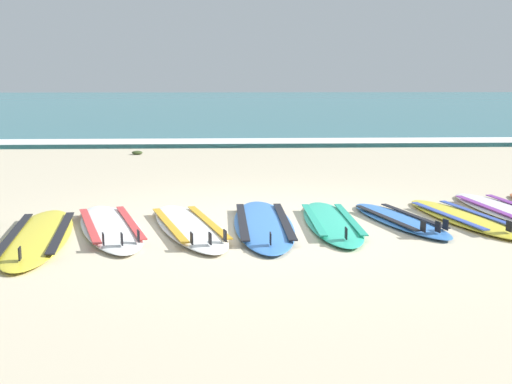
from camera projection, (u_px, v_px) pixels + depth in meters
The scene contains 12 objects.
ground_plane at pixel (271, 226), 6.89m from camera, with size 80.00×80.00×0.00m, color beige.
sea at pixel (235, 102), 44.19m from camera, with size 80.00×60.00×0.10m, color teal.
wave_foam_strip at pixel (248, 143), 15.34m from camera, with size 80.00×1.32×0.11m, color white.
surfboard_2 at pixel (38, 236), 6.32m from camera, with size 0.99×2.60×0.18m.
surfboard_3 at pixel (110, 227), 6.70m from camera, with size 1.27×2.45×0.18m.
surfboard_4 at pixel (189, 226), 6.72m from camera, with size 1.22×2.43×0.18m.
surfboard_5 at pixel (263, 224), 6.84m from camera, with size 0.67×2.55×0.18m.
surfboard_6 at pixel (331, 222), 6.92m from camera, with size 0.57×2.24×0.18m.
surfboard_7 at pixel (399, 220), 7.03m from camera, with size 0.96×1.98×0.18m.
surfboard_8 at pixel (462, 217), 7.15m from camera, with size 0.97×2.21×0.18m.
surfboard_9 at pixel (508, 211), 7.48m from camera, with size 0.88×2.44×0.18m.
seaweed_clump_near_shoreline at pixel (137, 153), 13.44m from camera, with size 0.23×0.19×0.08m, color #384723.
Camera 1 is at (-0.46, -6.70, 1.59)m, focal length 43.91 mm.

